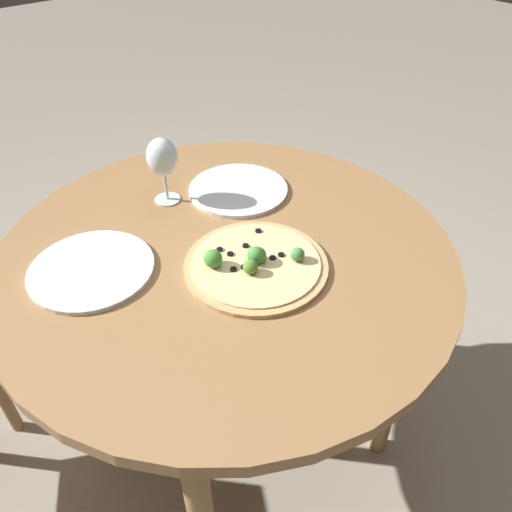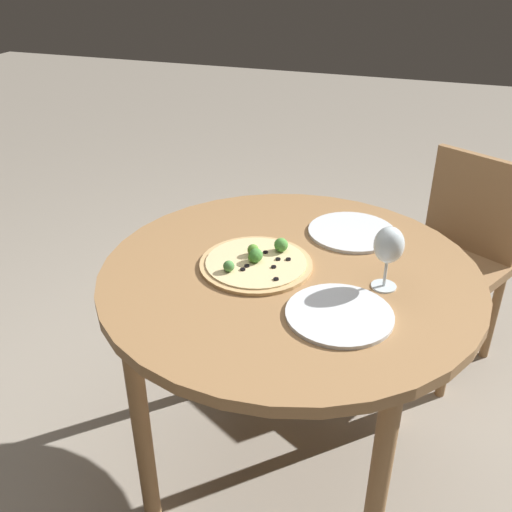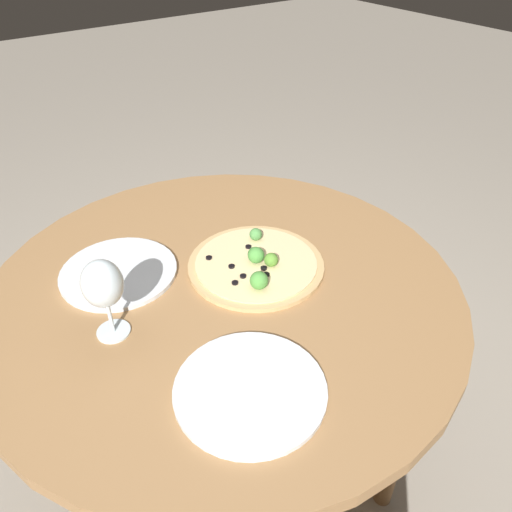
% 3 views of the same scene
% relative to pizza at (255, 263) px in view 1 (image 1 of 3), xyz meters
% --- Properties ---
extents(ground_plane, '(12.00, 12.00, 0.00)m').
position_rel_pizza_xyz_m(ground_plane, '(-0.09, -0.01, -0.77)').
color(ground_plane, gray).
extents(dining_table, '(1.02, 1.02, 0.76)m').
position_rel_pizza_xyz_m(dining_table, '(-0.09, -0.01, -0.10)').
color(dining_table, olive).
rests_on(dining_table, ground_plane).
extents(pizza, '(0.30, 0.30, 0.05)m').
position_rel_pizza_xyz_m(pizza, '(0.00, 0.00, 0.00)').
color(pizza, tan).
rests_on(pizza, dining_table).
extents(wine_glass, '(0.08, 0.08, 0.17)m').
position_rel_pizza_xyz_m(wine_glass, '(-0.34, -0.00, 0.11)').
color(wine_glass, silver).
rests_on(wine_glass, dining_table).
extents(plate_near, '(0.26, 0.26, 0.01)m').
position_rel_pizza_xyz_m(plate_near, '(-0.21, -0.27, -0.01)').
color(plate_near, silver).
rests_on(plate_near, dining_table).
extents(plate_far, '(0.25, 0.25, 0.01)m').
position_rel_pizza_xyz_m(plate_far, '(-0.26, 0.16, -0.01)').
color(plate_far, silver).
rests_on(plate_far, dining_table).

